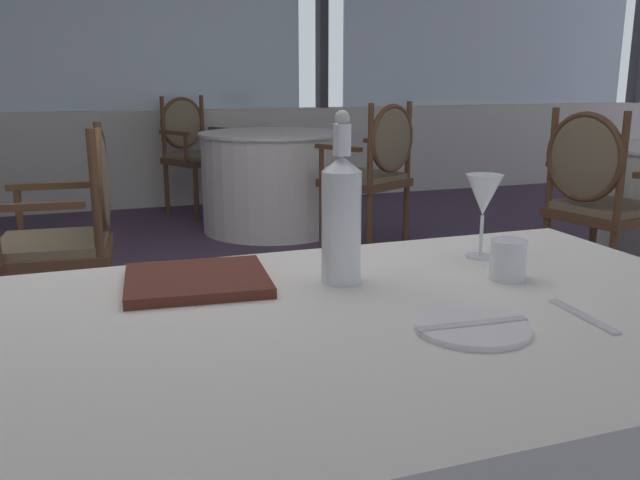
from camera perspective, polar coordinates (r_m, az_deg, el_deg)
The scene contains 14 objects.
ground_plane at distance 2.47m, azimuth -10.71°, elevation -13.81°, with size 15.29×15.29×0.00m, color #47384C.
window_wall_far at distance 6.07m, azimuth -17.14°, elevation 13.65°, with size 11.76×0.14×2.97m.
side_plate at distance 1.11m, azimuth 12.88°, elevation -7.26°, with size 0.19×0.19×0.01m, color white.
butter_knife at distance 1.11m, azimuth 12.90°, elevation -7.01°, with size 0.19×0.02×0.00m, color silver.
dinner_fork at distance 1.23m, azimuth 21.55°, elevation -6.06°, with size 0.17×0.02×0.00m, color silver.
water_bottle at distance 1.30m, azimuth 1.84°, elevation 2.15°, with size 0.08×0.08×0.34m.
wine_glass at distance 1.53m, azimuth 13.80°, elevation 3.59°, with size 0.08×0.08×0.19m.
water_tumbler at distance 1.39m, azimuth 15.77°, elevation -1.63°, with size 0.07×0.07×0.08m, color white.
menu_book at distance 1.33m, azimuth -10.48°, elevation -3.39°, with size 0.27×0.25×0.02m, color #512319.
dining_chair_0_0 at distance 3.65m, azimuth 22.56°, elevation 3.88°, with size 0.55×0.60×0.98m.
dining_chair_2_1 at distance 2.95m, azimuth -20.33°, elevation 1.42°, with size 0.50×0.57×0.94m.
background_table_3 at distance 5.04m, azimuth -4.07°, elevation 5.02°, with size 1.08×1.08×0.73m.
dining_chair_3_0 at distance 4.36m, azimuth 4.78°, elevation 6.41°, with size 0.65×0.62×0.98m.
dining_chair_3_1 at distance 5.75m, azimuth -10.87°, elevation 7.97°, with size 0.65×0.62×0.98m.
Camera 1 is at (-0.29, -2.17, 1.13)m, focal length 37.44 mm.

